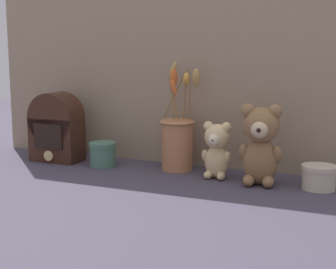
% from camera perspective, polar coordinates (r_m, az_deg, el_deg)
% --- Properties ---
extents(ground_plane, '(4.00, 4.00, 0.00)m').
position_cam_1_polar(ground_plane, '(1.57, -0.29, -4.51)').
color(ground_plane, '#3D3847').
extents(backdrop_wall, '(1.42, 0.02, 0.77)m').
position_cam_1_polar(backdrop_wall, '(1.67, 2.02, 9.67)').
color(backdrop_wall, gray).
rests_on(backdrop_wall, ground).
extents(teddy_bear_large, '(0.13, 0.12, 0.23)m').
position_cam_1_polar(teddy_bear_large, '(1.46, 10.22, -0.92)').
color(teddy_bear_large, olive).
rests_on(teddy_bear_large, ground).
extents(teddy_bear_medium, '(0.09, 0.09, 0.17)m').
position_cam_1_polar(teddy_bear_medium, '(1.52, 5.42, -1.60)').
color(teddy_bear_medium, '#DBBC84').
rests_on(teddy_bear_medium, ground).
extents(flower_vase, '(0.14, 0.16, 0.35)m').
position_cam_1_polar(flower_vase, '(1.62, 1.07, -0.44)').
color(flower_vase, '#AD7047').
rests_on(flower_vase, ground).
extents(vintage_radio, '(0.17, 0.10, 0.23)m').
position_cam_1_polar(vintage_radio, '(1.78, -12.26, 0.72)').
color(vintage_radio, '#381E14').
rests_on(vintage_radio, ground).
extents(decorative_tin_tall, '(0.09, 0.09, 0.08)m').
position_cam_1_polar(decorative_tin_tall, '(1.69, -7.25, -2.17)').
color(decorative_tin_tall, '#47705B').
rests_on(decorative_tin_tall, ground).
extents(decorative_tin_short, '(0.10, 0.10, 0.07)m').
position_cam_1_polar(decorative_tin_short, '(1.47, 16.39, -4.55)').
color(decorative_tin_short, beige).
rests_on(decorative_tin_short, ground).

